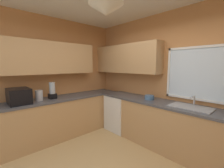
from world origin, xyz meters
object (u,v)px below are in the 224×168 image
Objects in this scene: sink_assembly at (191,107)px; kettle at (39,95)px; dishwasher at (120,113)px; microwave at (19,96)px; blender_appliance at (52,91)px; bowl at (149,97)px.

kettle is at bearing -142.37° from sink_assembly.
microwave is (-0.66, -2.08, 0.63)m from dishwasher.
blender_appliance is at bearing 90.00° from microwave.
kettle is at bearing -129.77° from bowl.
bowl is 0.54× the size of blender_appliance.
dishwasher is 3.97× the size of kettle.
bowl is (1.49, 2.11, -0.10)m from microwave.
microwave is 0.72× the size of sink_assembly.
dishwasher is 2.27m from microwave.
microwave is 2.59m from bowl.
bowl is at bearing -179.60° from sink_assembly.
microwave is at bearing -137.50° from sink_assembly.
kettle is 2.90m from sink_assembly.
microwave is 0.35m from kettle.
bowl is (-0.83, -0.01, 0.04)m from sink_assembly.
dishwasher is 4.47× the size of bowl.
microwave is 2.19× the size of kettle.
bowl is (1.47, 1.76, -0.06)m from kettle.
blender_appliance is (-0.02, 0.28, 0.05)m from kettle.
blender_appliance reaches higher than kettle.
blender_appliance is at bearing 94.11° from kettle.
blender_appliance reaches higher than microwave.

